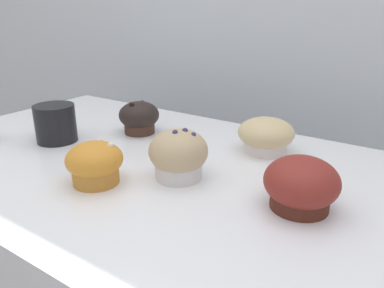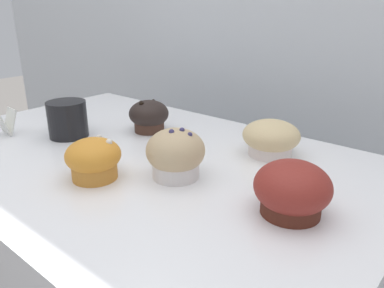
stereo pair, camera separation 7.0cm
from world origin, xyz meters
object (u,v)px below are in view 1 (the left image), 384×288
Objects in this scene: coffee_cup at (55,122)px; muffin_front_left at (301,185)px; muffin_front_right at (139,117)px; muffin_back_right at (266,135)px; muffin_front_center at (178,155)px; muffin_back_left at (95,163)px.

muffin_front_left is at bearing 1.55° from coffee_cup.
coffee_cup reaches higher than muffin_front_right.
muffin_back_right is at bearing 25.78° from coffee_cup.
muffin_front_center is 1.09× the size of muffin_front_right.
muffin_back_right is at bearing 126.38° from muffin_front_left.
muffin_front_left reaches higher than muffin_back_right.
muffin_front_left is at bearing 4.26° from muffin_front_center.
muffin_front_right is at bearing 146.43° from muffin_front_center.
muffin_back_right is 0.46m from coffee_cup.
muffin_back_left is at bearing -160.55° from muffin_front_left.
muffin_back_right is (0.18, 0.30, -0.00)m from muffin_back_left.
muffin_back_right is (0.08, 0.20, -0.01)m from muffin_front_center.
muffin_back_left is 0.27m from muffin_front_right.
muffin_back_left is 1.02× the size of muffin_front_right.
muffin_back_left is at bearing -137.48° from muffin_front_center.
muffin_back_left is at bearing -22.52° from coffee_cup.
muffin_back_right is 0.23m from muffin_front_left.
muffin_back_right is 1.22× the size of muffin_front_right.
muffin_back_right is 0.30m from muffin_front_right.
muffin_front_center is at bearing -0.16° from coffee_cup.
muffin_front_center reaches higher than muffin_back_left.
muffin_front_center is 0.90× the size of muffin_back_right.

